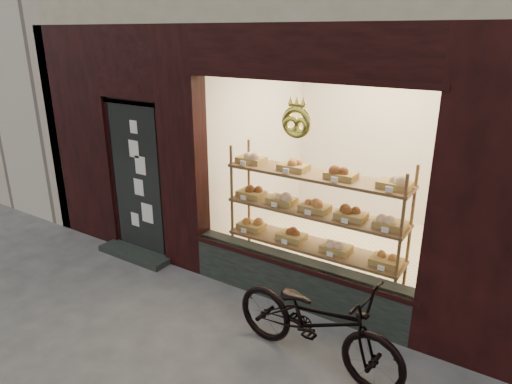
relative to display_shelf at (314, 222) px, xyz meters
The scene contains 2 objects.
display_shelf is the anchor object (origin of this frame).
bicycle 1.46m from the display_shelf, 62.41° to the right, with size 0.62×1.77×0.93m, color black.
Camera 1 is at (2.59, -2.03, 3.02)m, focal length 32.00 mm.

